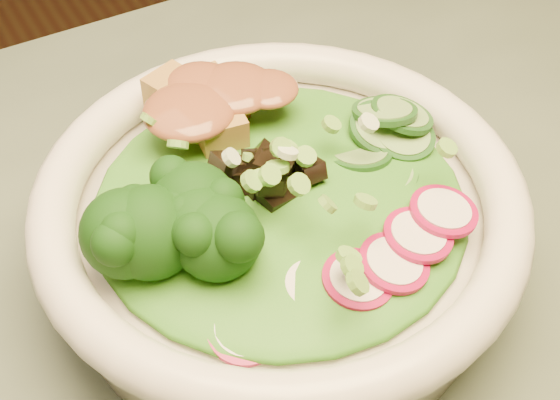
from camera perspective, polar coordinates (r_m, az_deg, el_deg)
salad_bowl at (r=0.49m, az=-0.00°, el=-1.74°), size 0.30×0.30×0.08m
lettuce_bed at (r=0.47m, az=0.00°, el=0.08°), size 0.23×0.23×0.03m
broccoli_florets at (r=0.43m, az=-7.02°, el=-2.64°), size 0.11×0.10×0.05m
radish_slices at (r=0.43m, az=6.58°, el=-4.73°), size 0.13×0.08×0.02m
cucumber_slices at (r=0.49m, az=6.64°, el=4.94°), size 0.10×0.10×0.04m
mushroom_heap at (r=0.46m, az=-1.06°, el=2.40°), size 0.10×0.10×0.04m
tofu_cubes at (r=0.50m, az=-4.94°, el=5.77°), size 0.12×0.10×0.04m
peanut_sauce at (r=0.49m, az=-5.05°, el=7.05°), size 0.08×0.06×0.02m
scallion_garnish at (r=0.45m, az=0.00°, el=2.50°), size 0.21×0.21×0.03m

